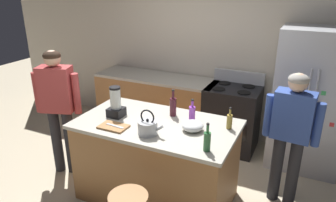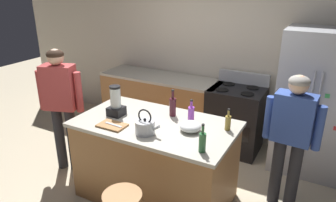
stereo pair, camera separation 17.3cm
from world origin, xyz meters
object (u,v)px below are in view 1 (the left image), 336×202
Objects in this scene: stove_range at (232,118)px; cutting_board at (113,127)px; person_by_island_left at (58,101)px; bottle_olive_oil at (207,141)px; tea_kettle at (148,127)px; person_by_sink_right at (291,128)px; refrigerator at (310,101)px; bottle_wine at (173,106)px; mixing_bowl at (193,126)px; bottle_soda at (192,113)px; kitchen_island at (157,160)px; chef_knife at (115,126)px; bottle_vinegar at (229,121)px; blender_appliance at (116,104)px.

stove_range is 3.80× the size of cutting_board.
bottle_olive_oil is (2.05, -0.28, 0.06)m from person_by_island_left.
person_by_sink_right is at bearing 32.17° from tea_kettle.
refrigerator is 3.24m from person_by_island_left.
cutting_board is (-0.83, -1.82, 0.48)m from stove_range.
cutting_board is at bearing -128.36° from bottle_wine.
person_by_island_left reaches higher than mixing_bowl.
bottle_soda is at bearing -96.00° from stove_range.
bottle_wine reaches higher than kitchen_island.
person_by_island_left reaches higher than kitchen_island.
bottle_olive_oil is 1.00× the size of tea_kettle.
chef_knife is at bearing -113.89° from stove_range.
kitchen_island is 0.67m from chef_knife.
person_by_sink_right is (-0.14, -0.96, -0.00)m from refrigerator.
bottle_wine is at bearing 175.58° from bottle_vinegar.
kitchen_island is at bearing 4.18° from blender_appliance.
blender_appliance is 0.65m from bottle_wine.
person_by_sink_right is at bearing 17.53° from blender_appliance.
bottle_olive_oil is at bearing -96.72° from bottle_vinegar.
stove_range is 1.61m from mixing_bowl.
person_by_sink_right is 4.38× the size of blender_appliance.
stove_range is 2.05m from chef_knife.
bottle_vinegar is (1.25, 0.24, -0.06)m from blender_appliance.
kitchen_island is at bearing 46.20° from chef_knife.
bottle_olive_oil is at bearing -51.08° from mixing_bowl.
kitchen_island is 0.65m from bottle_wine.
person_by_island_left is 7.23× the size of mixing_bowl.
tea_kettle is (-0.04, -0.53, -0.04)m from bottle_wine.
chef_knife is at bearing 0.00° from cutting_board.
bottle_vinegar is at bearing -119.52° from refrigerator.
bottle_olive_oil is 1.25× the size of chef_knife.
tea_kettle is at bearing -120.54° from bottle_soda.
tea_kettle is at bearing -23.58° from blender_appliance.
bottle_wine is 0.53m from tea_kettle.
stove_range is 5.00× the size of mixing_bowl.
cutting_board is (-1.11, -0.50, -0.08)m from bottle_vinegar.
blender_appliance is 1.22m from bottle_olive_oil.
person_by_sink_right reaches higher than chef_knife.
mixing_bowl is at bearing -91.73° from stove_range.
person_by_island_left is 1.78m from mixing_bowl.
kitchen_island is 7.45× the size of bottle_vinegar.
blender_appliance reaches higher than cutting_board.
kitchen_island is 6.38× the size of tea_kettle.
stove_range is (0.47, 1.52, 0.01)m from kitchen_island.
bottle_olive_oil is (0.69, -0.33, 0.58)m from kitchen_island.
mixing_bowl is at bearing 128.92° from bottle_olive_oil.
person_by_sink_right is 1.07m from mixing_bowl.
bottle_vinegar is 1.04× the size of mixing_bowl.
bottle_vinegar is at bearing 24.37° from cutting_board.
refrigerator is at bearing 28.54° from person_by_island_left.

